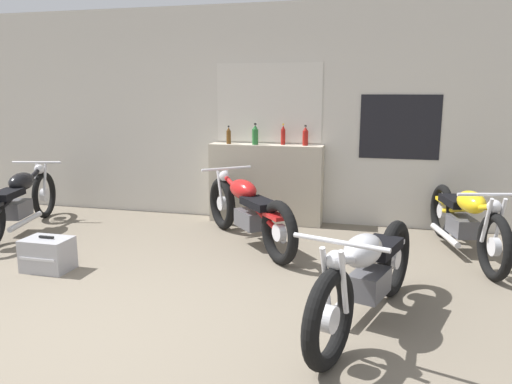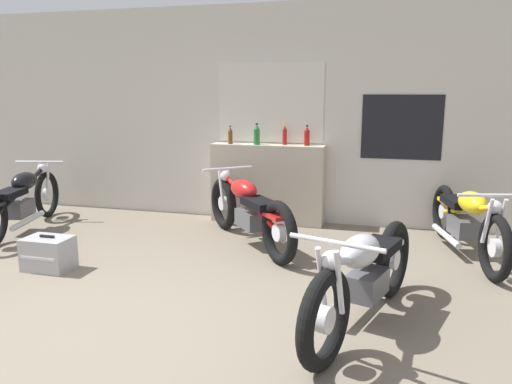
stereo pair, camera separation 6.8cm
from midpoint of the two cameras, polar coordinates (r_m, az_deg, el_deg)
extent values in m
plane|color=#706656|center=(3.81, -17.34, -15.75)|extent=(24.00, 24.00, 0.00)
cube|color=beige|center=(6.70, -1.36, 8.84)|extent=(10.00, 0.06, 2.80)
cube|color=silver|center=(6.55, 1.95, 10.13)|extent=(1.33, 0.01, 0.95)
cube|color=beige|center=(6.55, 1.94, 10.13)|extent=(1.39, 0.01, 1.01)
cube|color=black|center=(6.40, 16.61, 7.10)|extent=(0.96, 0.01, 0.79)
cube|color=#B7AD99|center=(6.52, 1.60, 0.94)|extent=(1.48, 0.28, 1.03)
cylinder|color=#5B3814|center=(6.54, -2.66, 6.26)|extent=(0.06, 0.06, 0.17)
cone|color=#5B3814|center=(6.53, -2.67, 7.21)|extent=(0.05, 0.05, 0.05)
cylinder|color=black|center=(6.52, -2.67, 7.50)|extent=(0.02, 0.02, 0.02)
cylinder|color=#23662D|center=(6.43, 0.39, 6.31)|extent=(0.08, 0.08, 0.20)
cone|color=#23662D|center=(6.42, 0.39, 7.44)|extent=(0.07, 0.07, 0.05)
cylinder|color=black|center=(6.42, 0.39, 7.78)|extent=(0.03, 0.03, 0.02)
cylinder|color=maroon|center=(6.43, 3.60, 6.28)|extent=(0.06, 0.06, 0.19)
cone|color=maroon|center=(6.42, 3.61, 7.38)|extent=(0.05, 0.05, 0.05)
cylinder|color=gold|center=(6.42, 3.61, 7.71)|extent=(0.02, 0.02, 0.02)
cylinder|color=maroon|center=(6.35, 6.13, 6.13)|extent=(0.07, 0.07, 0.19)
cone|color=maroon|center=(6.34, 6.16, 7.20)|extent=(0.06, 0.06, 0.05)
cylinder|color=black|center=(6.34, 6.16, 7.52)|extent=(0.03, 0.03, 0.02)
torus|color=black|center=(3.21, 8.46, -14.21)|extent=(0.30, 0.65, 0.65)
cylinder|color=silver|center=(3.21, 8.46, -14.21)|extent=(0.13, 0.19, 0.17)
torus|color=black|center=(4.38, 15.80, -7.40)|extent=(0.30, 0.65, 0.65)
cylinder|color=silver|center=(4.38, 15.80, -7.40)|extent=(0.13, 0.19, 0.17)
cube|color=#4C4C51|center=(3.85, 13.08, -10.20)|extent=(0.32, 0.42, 0.19)
cylinder|color=#B2B2B7|center=(3.78, 13.21, -7.56)|extent=(0.42, 1.18, 0.40)
ellipsoid|color=#B2B2B7|center=(3.59, 12.34, -6.58)|extent=(0.37, 0.51, 0.22)
cube|color=black|center=(3.95, 14.22, -6.20)|extent=(0.37, 0.51, 0.08)
cube|color=#B2B2B7|center=(4.26, 15.58, -5.81)|extent=(0.21, 0.30, 0.04)
cylinder|color=silver|center=(3.16, 10.11, -10.20)|extent=(0.08, 0.17, 0.45)
cylinder|color=silver|center=(3.20, 8.10, -9.82)|extent=(0.08, 0.17, 0.45)
cylinder|color=silver|center=(3.16, 9.72, -5.74)|extent=(0.62, 0.22, 0.03)
sphere|color=silver|center=(3.14, 9.22, -7.76)|extent=(0.13, 0.13, 0.13)
cylinder|color=silver|center=(4.02, 11.55, -11.15)|extent=(0.28, 0.72, 0.06)
torus|color=black|center=(7.40, -22.53, -0.25)|extent=(0.22, 0.63, 0.63)
cylinder|color=silver|center=(7.40, -22.53, -0.25)|extent=(0.09, 0.18, 0.18)
cube|color=#4C4C51|center=(6.73, -25.15, -1.71)|extent=(0.30, 0.43, 0.19)
cylinder|color=black|center=(6.69, -25.29, -0.11)|extent=(0.35, 1.24, 0.40)
ellipsoid|color=black|center=(6.83, -24.70, 1.14)|extent=(0.34, 0.51, 0.22)
cube|color=black|center=(6.50, -26.14, -0.17)|extent=(0.34, 0.51, 0.08)
cylinder|color=silver|center=(7.32, -23.32, 1.43)|extent=(0.07, 0.17, 0.46)
cylinder|color=silver|center=(7.27, -22.46, 1.44)|extent=(0.07, 0.17, 0.46)
cylinder|color=silver|center=(7.20, -23.26, 3.17)|extent=(0.63, 0.18, 0.03)
sphere|color=silver|center=(7.26, -23.00, 2.47)|extent=(0.13, 0.13, 0.13)
cylinder|color=silver|center=(6.61, -24.35, -2.99)|extent=(0.24, 0.76, 0.06)
torus|color=black|center=(6.26, -3.42, -1.30)|extent=(0.51, 0.56, 0.65)
cylinder|color=silver|center=(6.26, -3.42, -1.30)|extent=(0.17, 0.18, 0.17)
torus|color=black|center=(4.98, 3.04, -4.66)|extent=(0.51, 0.56, 0.65)
cylinder|color=silver|center=(4.98, 3.04, -4.66)|extent=(0.17, 0.18, 0.17)
cube|color=#4C4C51|center=(5.55, -0.24, -3.13)|extent=(0.43, 0.45, 0.19)
cylinder|color=#B21919|center=(5.50, -0.24, -1.23)|extent=(0.91, 1.04, 0.40)
ellipsoid|color=#B21919|center=(5.65, -1.08, 0.32)|extent=(0.51, 0.53, 0.22)
cube|color=black|center=(5.30, 0.78, -1.30)|extent=(0.51, 0.53, 0.08)
cube|color=#B21919|center=(5.02, 2.57, -2.77)|extent=(0.30, 0.31, 0.04)
cylinder|color=silver|center=(6.12, -3.71, 0.61)|extent=(0.14, 0.15, 0.45)
cylinder|color=silver|center=(6.17, -2.67, 0.71)|extent=(0.14, 0.15, 0.45)
cylinder|color=silver|center=(6.04, -2.94, 2.70)|extent=(0.50, 0.44, 0.03)
sphere|color=silver|center=(6.11, -3.15, 1.85)|extent=(0.13, 0.13, 0.13)
cylinder|color=silver|center=(5.56, 1.52, -4.51)|extent=(0.57, 0.65, 0.06)
torus|color=black|center=(5.05, 25.99, -5.76)|extent=(0.23, 0.63, 0.63)
cylinder|color=silver|center=(5.05, 25.99, -5.76)|extent=(0.10, 0.18, 0.17)
torus|color=black|center=(6.30, 20.95, -2.09)|extent=(0.23, 0.63, 0.63)
cylinder|color=silver|center=(6.30, 20.95, -2.09)|extent=(0.10, 0.18, 0.17)
cube|color=#4C4C51|center=(5.73, 22.93, -3.70)|extent=(0.30, 0.43, 0.19)
cylinder|color=yellow|center=(5.69, 23.08, -1.88)|extent=(0.34, 1.24, 0.40)
ellipsoid|color=yellow|center=(5.50, 23.83, -1.12)|extent=(0.34, 0.51, 0.22)
cube|color=black|center=(5.87, 22.39, -1.06)|extent=(0.34, 0.51, 0.08)
cube|color=yellow|center=(6.19, 21.29, -0.93)|extent=(0.20, 0.30, 0.04)
cylinder|color=silver|center=(5.08, 26.53, -3.03)|extent=(0.07, 0.17, 0.45)
cylinder|color=silver|center=(5.03, 25.28, -3.05)|extent=(0.07, 0.17, 0.45)
cylinder|color=silver|center=(5.07, 25.82, -0.34)|extent=(0.63, 0.18, 0.03)
sphere|color=silver|center=(5.03, 25.99, -1.59)|extent=(0.13, 0.13, 0.13)
cylinder|color=silver|center=(5.80, 21.20, -4.67)|extent=(0.24, 0.76, 0.06)
cube|color=#9E9EA3|center=(5.27, -22.28, -6.51)|extent=(0.44, 0.31, 0.32)
cube|color=silver|center=(5.15, -23.37, -7.01)|extent=(0.38, 0.01, 0.02)
cube|color=black|center=(5.22, -22.43, -4.69)|extent=(0.16, 0.02, 0.02)
camera|label=1|loc=(0.03, -89.62, 0.08)|focal=35.00mm
camera|label=2|loc=(0.03, 90.38, -0.08)|focal=35.00mm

